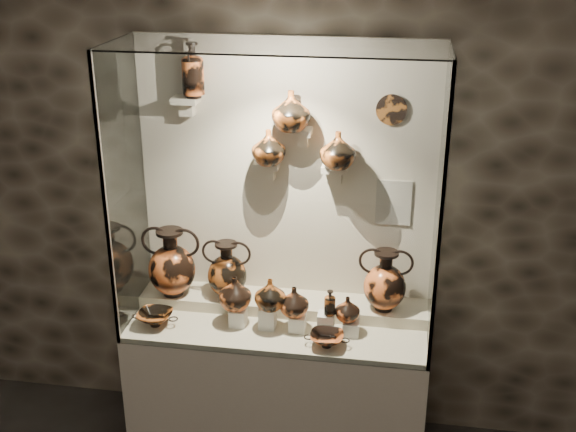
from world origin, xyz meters
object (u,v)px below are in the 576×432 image
object	(u,v)px
amphora_left	(172,262)
lekythos_tall	(193,67)
jug_c	(294,301)
ovoid_vase_b	(291,111)
amphora_mid	(227,269)
kylix_right	(327,338)
jug_b	(270,294)
jug_e	(347,309)
ovoid_vase_a	(269,147)
lekythos_small	(330,301)
ovoid_vase_c	(338,150)
amphora_right	(385,280)
kylix_left	(155,317)
jug_a	(235,293)

from	to	relation	value
amphora_left	lekythos_tall	xyz separation A→B (m)	(0.16, 0.10, 1.12)
jug_c	ovoid_vase_b	bearing A→B (deg)	108.36
amphora_mid	kylix_right	world-z (taller)	amphora_mid
amphora_left	ovoid_vase_b	world-z (taller)	ovoid_vase_b
jug_b	jug_e	size ratio (longest dim) A/B	1.26
kylix_right	ovoid_vase_a	xyz separation A→B (m)	(-0.38, 0.39, 0.94)
jug_b	lekythos_tall	world-z (taller)	lekythos_tall
lekythos_small	ovoid_vase_c	bearing A→B (deg)	68.80
amphora_right	lekythos_tall	size ratio (longest dim) A/B	1.10
jug_e	kylix_left	size ratio (longest dim) A/B	0.57
amphora_right	jug_b	size ratio (longest dim) A/B	2.00
kylix_right	amphora_mid	bearing A→B (deg)	153.55
amphora_left	lekythos_tall	bearing A→B (deg)	11.06
amphora_mid	jug_a	world-z (taller)	amphora_mid
amphora_left	jug_c	world-z (taller)	amphora_left
lekythos_tall	ovoid_vase_b	size ratio (longest dim) A/B	1.52
jug_e	ovoid_vase_c	distance (m)	0.87
amphora_left	jug_c	xyz separation A→B (m)	(0.75, -0.17, -0.10)
jug_a	amphora_left	bearing A→B (deg)	157.92
amphora_right	jug_c	bearing A→B (deg)	-141.24
ovoid_vase_a	jug_c	bearing A→B (deg)	-65.95
lekythos_small	kylix_left	size ratio (longest dim) A/B	0.68
amphora_left	kylix_left	world-z (taller)	amphora_left
jug_c	ovoid_vase_b	xyz separation A→B (m)	(-0.06, 0.23, 1.02)
amphora_mid	ovoid_vase_b	xyz separation A→B (m)	(0.37, 0.03, 0.95)
amphora_left	ovoid_vase_c	world-z (taller)	ovoid_vase_c
ovoid_vase_b	lekythos_small	bearing A→B (deg)	-47.32
lekythos_small	ovoid_vase_a	distance (m)	0.91
jug_a	lekythos_tall	distance (m)	1.26
amphora_left	lekythos_small	bearing A→B (deg)	-32.77
jug_c	jug_e	size ratio (longest dim) A/B	1.20
jug_a	jug_e	bearing A→B (deg)	-0.42
amphora_left	lekythos_tall	size ratio (longest dim) A/B	1.26
amphora_left	ovoid_vase_b	xyz separation A→B (m)	(0.70, 0.06, 0.92)
amphora_right	ovoid_vase_c	distance (m)	0.79
kylix_right	ovoid_vase_b	size ratio (longest dim) A/B	1.08
jug_e	ovoid_vase_b	world-z (taller)	ovoid_vase_b
amphora_left	amphora_right	size ratio (longest dim) A/B	1.14
jug_e	lekythos_tall	size ratio (longest dim) A/B	0.44
lekythos_small	kylix_left	xyz separation A→B (m)	(-0.99, -0.06, -0.16)
jug_c	ovoid_vase_a	world-z (taller)	ovoid_vase_a
kylix_left	ovoid_vase_c	size ratio (longest dim) A/B	1.25
amphora_left	ovoid_vase_b	size ratio (longest dim) A/B	1.92
lekythos_small	ovoid_vase_c	xyz separation A→B (m)	(-0.00, 0.26, 0.78)
amphora_right	lekythos_small	world-z (taller)	amphora_right
ovoid_vase_c	jug_a	bearing A→B (deg)	-171.90
amphora_left	jug_e	world-z (taller)	amphora_left
jug_a	ovoid_vase_a	size ratio (longest dim) A/B	1.01
lekythos_small	lekythos_tall	size ratio (longest dim) A/B	0.52
jug_e	lekythos_small	bearing A→B (deg)	-172.57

